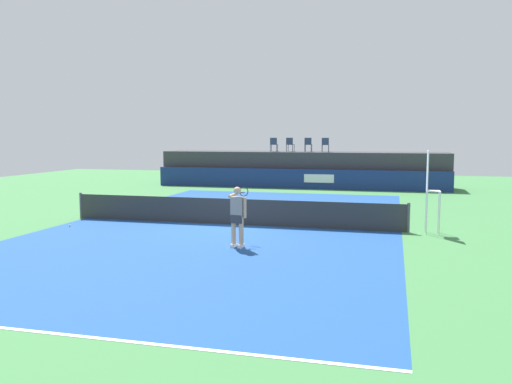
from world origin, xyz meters
TOP-DOWN VIEW (x-y plane):
  - ground_plane at (0.00, 3.00)m, footprint 48.00×48.00m
  - court_inner at (0.00, 0.00)m, footprint 12.00×22.00m
  - line_near_baseline at (0.00, -10.95)m, footprint 12.00×0.10m
  - sponsor_wall at (0.01, 13.50)m, footprint 18.00×0.22m
  - spectator_platform at (0.00, 15.30)m, footprint 18.00×2.80m
  - spectator_chair_far_left at (-1.79, 14.93)m, footprint 0.46×0.46m
  - spectator_chair_left at (-0.79, 15.20)m, footprint 0.48×0.48m
  - spectator_chair_center at (0.38, 15.22)m, footprint 0.46×0.46m
  - spectator_chair_right at (1.50, 14.94)m, footprint 0.48×0.48m
  - umpire_chair at (6.85, -0.00)m, footprint 0.45×0.45m
  - tennis_net at (0.00, 0.00)m, footprint 12.40×0.02m
  - net_post_near at (-6.20, 0.00)m, footprint 0.10×0.10m
  - net_post_far at (6.20, 0.00)m, footprint 0.10×0.10m
  - tennis_player at (1.34, -3.70)m, footprint 0.57×1.19m
  - tennis_ball at (-5.45, -1.88)m, footprint 0.07×0.07m

SIDE VIEW (x-z plane):
  - ground_plane at x=0.00m, z-range 0.00..0.00m
  - court_inner at x=0.00m, z-range 0.00..0.00m
  - line_near_baseline at x=0.00m, z-range 0.00..0.01m
  - tennis_ball at x=-5.45m, z-range 0.00..0.07m
  - tennis_net at x=0.00m, z-range 0.00..0.95m
  - net_post_near at x=-6.20m, z-range 0.00..1.00m
  - net_post_far at x=6.20m, z-range 0.00..1.00m
  - sponsor_wall at x=0.01m, z-range 0.00..1.20m
  - tennis_player at x=1.34m, z-range 0.07..1.84m
  - spectator_platform at x=0.00m, z-range 0.00..2.20m
  - umpire_chair at x=6.85m, z-range 0.21..2.97m
  - spectator_chair_far_left at x=-1.79m, z-range 2.25..3.14m
  - spectator_chair_left at x=-0.79m, z-range 2.25..3.14m
  - spectator_chair_center at x=0.38m, z-range 2.25..3.14m
  - spectator_chair_right at x=1.50m, z-range 2.25..3.14m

